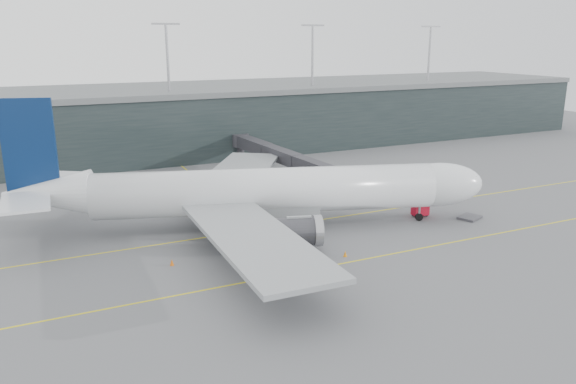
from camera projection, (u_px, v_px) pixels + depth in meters
name	position (u px, v px, depth m)	size (l,w,h in m)	color
ground	(221.00, 225.00, 81.84)	(320.00, 320.00, 0.00)	#58585D
taxiline_a	(230.00, 234.00, 78.35)	(160.00, 0.25, 0.02)	yellow
taxiline_b	(277.00, 276.00, 64.41)	(160.00, 0.25, 0.02)	yellow
taxiline_lead_main	(212.00, 189.00, 101.32)	(0.25, 60.00, 0.02)	yellow
terminal	(139.00, 121.00, 130.35)	(240.00, 36.00, 29.00)	black
main_aircraft	(263.00, 192.00, 79.38)	(66.33, 61.05, 19.01)	silver
jet_bridge	(278.00, 154.00, 109.31)	(5.75, 42.25, 6.01)	#2E2D33
gse_cart	(420.00, 210.00, 85.83)	(2.50, 1.69, 1.64)	red
baggage_dolly	(470.00, 217.00, 84.81)	(3.31, 2.65, 0.33)	#3B3B40
uld_a	(171.00, 206.00, 87.79)	(2.39, 2.02, 1.97)	#38383D
uld_b	(185.00, 200.00, 91.07)	(2.47, 2.25, 1.83)	#38383D
uld_c	(208.00, 200.00, 90.67)	(2.39, 2.05, 1.94)	#38383D
cone_nose	(431.00, 203.00, 91.73)	(0.40, 0.40, 0.63)	orange
cone_wing_stbd	(345.00, 254.00, 70.04)	(0.48, 0.48, 0.76)	orange
cone_wing_port	(243.00, 198.00, 94.87)	(0.39, 0.39, 0.61)	orange
cone_tail	(172.00, 262.00, 67.33)	(0.50, 0.50, 0.79)	#DA5E0C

